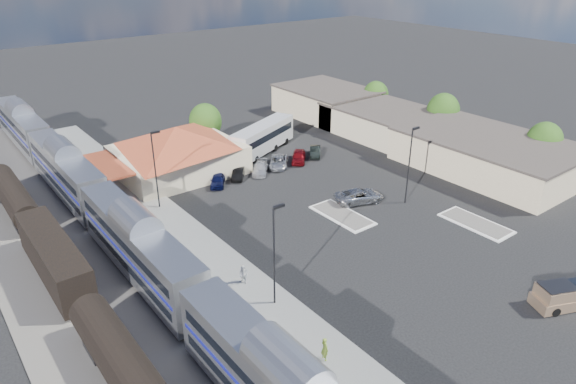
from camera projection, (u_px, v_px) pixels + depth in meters
ground at (327, 234)px, 52.46m from camera, size 280.00×280.00×0.00m
railbed at (95, 269)px, 46.60m from camera, size 16.00×100.00×0.12m
platform at (194, 247)px, 50.12m from camera, size 5.50×92.00×0.18m
passenger_train at (139, 250)px, 44.34m from camera, size 3.00×104.00×5.55m
freight_cars at (55, 260)px, 44.65m from camera, size 2.80×46.00×4.00m
station_depot at (177, 150)px, 65.83m from camera, size 18.35×12.24×6.20m
buildings_east at (404, 127)px, 77.17m from camera, size 14.40×51.40×4.80m
traffic_island_south at (342, 215)px, 56.06m from camera, size 3.30×7.50×0.21m
traffic_island_north at (476, 223)px, 54.40m from camera, size 3.30×7.50×0.21m
lamp_plat_s at (275, 248)px, 39.87m from camera, size 1.08×0.25×9.00m
lamp_plat_n at (155, 164)px, 55.66m from camera, size 1.08×0.25×9.00m
lamp_lot at (410, 159)px, 56.85m from camera, size 1.08×0.25×9.00m
tree_east_a at (544, 141)px, 66.67m from camera, size 4.56×4.56×6.42m
tree_east_b at (443, 111)px, 78.01m from camera, size 4.94×4.94×6.96m
tree_east_c at (376, 95)px, 88.25m from camera, size 4.41×4.41×6.21m
tree_depot at (205, 121)px, 73.92m from camera, size 4.71×4.71×6.63m
pickup_truck at (569, 295)px, 41.60m from camera, size 6.27×4.36×2.04m
suv at (359, 196)px, 58.85m from camera, size 6.28×4.38×1.59m
coach_bus at (263, 137)px, 72.85m from camera, size 12.88×7.63×4.11m
person_a at (325, 349)px, 35.81m from camera, size 0.52×0.73×1.86m
person_b at (243, 275)px, 44.13m from camera, size 0.94×1.03×1.72m
parked_car_a at (218, 180)px, 63.18m from camera, size 3.72×4.27×1.39m
parked_car_b at (238, 173)px, 65.18m from camera, size 3.58×3.86×1.29m
parked_car_c at (260, 168)px, 66.73m from camera, size 4.22×4.51×1.28m
parked_car_d at (279, 162)px, 68.70m from camera, size 4.86×5.13×1.35m
parked_car_e at (299, 157)px, 70.21m from camera, size 4.30×4.50×1.51m
parked_car_f at (315, 151)px, 72.22m from camera, size 3.75×4.04×1.35m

